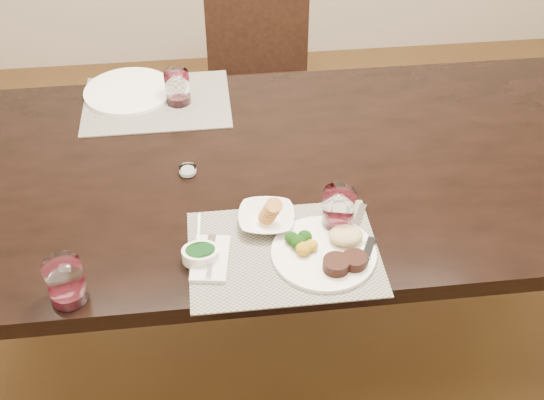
{
  "coord_description": "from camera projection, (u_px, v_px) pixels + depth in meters",
  "views": [
    {
      "loc": [
        -0.23,
        -1.51,
        1.93
      ],
      "look_at": [
        -0.09,
        -0.23,
        0.82
      ],
      "focal_mm": 45.0,
      "sensor_mm": 36.0,
      "label": 1
    }
  ],
  "objects": [
    {
      "name": "far_plate",
      "position": [
        129.0,
        91.0,
        2.2
      ],
      "size": [
        0.29,
        0.29,
        0.01
      ],
      "primitive_type": "cylinder",
      "color": "white",
      "rests_on": "placemat_far"
    },
    {
      "name": "dining_table",
      "position": [
        292.0,
        186.0,
        1.98
      ],
      "size": [
        2.0,
        1.0,
        0.75
      ],
      "color": "black",
      "rests_on": "ground"
    },
    {
      "name": "dinner_plate",
      "position": [
        329.0,
        251.0,
        1.63
      ],
      "size": [
        0.25,
        0.25,
        0.05
      ],
      "rotation": [
        0.0,
        0.0,
        -0.35
      ],
      "color": "white",
      "rests_on": "placemat_near"
    },
    {
      "name": "placemat_far",
      "position": [
        157.0,
        102.0,
        2.16
      ],
      "size": [
        0.46,
        0.34,
        0.0
      ],
      "primitive_type": "cube",
      "color": "gray",
      "rests_on": "dining_table"
    },
    {
      "name": "cracker_bowl",
      "position": [
        266.0,
        218.0,
        1.71
      ],
      "size": [
        0.16,
        0.16,
        0.06
      ],
      "rotation": [
        0.0,
        0.0,
        -0.12
      ],
      "color": "white",
      "rests_on": "placemat_near"
    },
    {
      "name": "wine_glass_side",
      "position": [
        66.0,
        284.0,
        1.51
      ],
      "size": [
        0.08,
        0.08,
        0.11
      ],
      "rotation": [
        0.0,
        0.0,
        -0.37
      ],
      "color": "white",
      "rests_on": "dining_table"
    },
    {
      "name": "steak_knife",
      "position": [
        365.0,
        245.0,
        1.66
      ],
      "size": [
        0.08,
        0.23,
        0.01
      ],
      "rotation": [
        0.0,
        0.0,
        -0.44
      ],
      "color": "silver",
      "rests_on": "placemat_near"
    },
    {
      "name": "ground_plane",
      "position": [
        289.0,
        331.0,
        2.41
      ],
      "size": [
        4.5,
        4.5,
        0.0
      ],
      "primitive_type": "plane",
      "color": "#492D17",
      "rests_on": "ground"
    },
    {
      "name": "sauce_ramekin",
      "position": [
        201.0,
        254.0,
        1.62
      ],
      "size": [
        0.09,
        0.13,
        0.07
      ],
      "rotation": [
        0.0,
        0.0,
        -0.12
      ],
      "color": "white",
      "rests_on": "placemat_near"
    },
    {
      "name": "chair_far",
      "position": [
        260.0,
        73.0,
        2.79
      ],
      "size": [
        0.42,
        0.42,
        0.9
      ],
      "color": "black",
      "rests_on": "ground"
    },
    {
      "name": "placemat_near",
      "position": [
        284.0,
        253.0,
        1.65
      ],
      "size": [
        0.46,
        0.34,
        0.0
      ],
      "primitive_type": "cube",
      "color": "gray",
      "rests_on": "dining_table"
    },
    {
      "name": "salt_cellar",
      "position": [
        188.0,
        171.0,
        1.88
      ],
      "size": [
        0.05,
        0.05,
        0.02
      ],
      "rotation": [
        0.0,
        0.0,
        -0.15
      ],
      "color": "white",
      "rests_on": "dining_table"
    },
    {
      "name": "wine_glass_near",
      "position": [
        338.0,
        211.0,
        1.69
      ],
      "size": [
        0.08,
        0.08,
        0.11
      ],
      "rotation": [
        0.0,
        0.0,
        0.42
      ],
      "color": "white",
      "rests_on": "placemat_near"
    },
    {
      "name": "napkin_fork",
      "position": [
        211.0,
        258.0,
        1.63
      ],
      "size": [
        0.11,
        0.16,
        0.02
      ],
      "rotation": [
        0.0,
        0.0,
        -0.15
      ],
      "color": "white",
      "rests_on": "placemat_near"
    },
    {
      "name": "wine_glass_far",
      "position": [
        178.0,
        89.0,
        2.13
      ],
      "size": [
        0.08,
        0.08,
        0.11
      ],
      "rotation": [
        0.0,
        0.0,
        0.38
      ],
      "color": "white",
      "rests_on": "placemat_far"
    }
  ]
}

